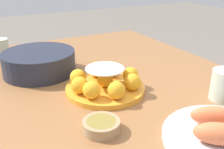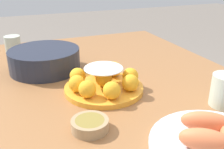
# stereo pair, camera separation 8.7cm
# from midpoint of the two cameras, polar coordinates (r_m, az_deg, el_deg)

# --- Properties ---
(dining_table) EXTENTS (1.28, 0.89, 0.77)m
(dining_table) POSITION_cam_midpoint_polar(r_m,az_deg,el_deg) (0.97, -1.27, -7.09)
(dining_table) COLOR #936038
(dining_table) RESTS_ON ground_plane
(cake_plate) EXTENTS (0.25, 0.25, 0.09)m
(cake_plate) POSITION_cam_midpoint_polar(r_m,az_deg,el_deg) (0.83, -4.52, -1.67)
(cake_plate) COLOR gold
(cake_plate) RESTS_ON dining_table
(serving_bowl) EXTENTS (0.27, 0.27, 0.08)m
(serving_bowl) POSITION_cam_midpoint_polar(r_m,az_deg,el_deg) (1.02, -17.95, 2.67)
(serving_bowl) COLOR #232838
(serving_bowl) RESTS_ON dining_table
(sauce_bowl) EXTENTS (0.09, 0.09, 0.03)m
(sauce_bowl) POSITION_cam_midpoint_polar(r_m,az_deg,el_deg) (0.65, -6.24, -11.06)
(sauce_bowl) COLOR tan
(sauce_bowl) RESTS_ON dining_table
(cup_far) EXTENTS (0.07, 0.07, 0.07)m
(cup_far) POSITION_cam_midpoint_polar(r_m,az_deg,el_deg) (1.29, -24.96, 5.36)
(cup_far) COLOR beige
(cup_far) RESTS_ON dining_table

